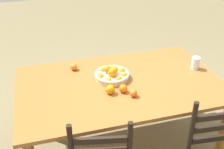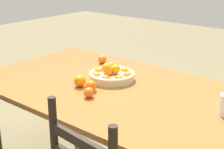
{
  "view_description": "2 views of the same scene",
  "coord_description": "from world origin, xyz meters",
  "px_view_note": "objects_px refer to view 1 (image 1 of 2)",
  "views": [
    {
      "loc": [
        0.64,
        1.98,
        2.05
      ],
      "look_at": [
        0.05,
        -0.09,
        0.8
      ],
      "focal_mm": 44.48,
      "sensor_mm": 36.0,
      "label": 1
    },
    {
      "loc": [
        -1.34,
        1.59,
        1.55
      ],
      "look_at": [
        0.05,
        -0.09,
        0.8
      ],
      "focal_mm": 54.16,
      "sensor_mm": 36.0,
      "label": 2
    }
  ],
  "objects_px": {
    "orange_loose_1": "(74,67)",
    "orange_loose_3": "(133,93)",
    "orange_loose_2": "(123,88)",
    "orange_loose_0": "(110,89)",
    "drinking_glass": "(195,63)",
    "fruit_bowl": "(112,74)",
    "dining_table": "(120,92)"
  },
  "relations": [
    {
      "from": "orange_loose_0",
      "to": "orange_loose_2",
      "type": "distance_m",
      "value": 0.11
    },
    {
      "from": "orange_loose_0",
      "to": "orange_loose_3",
      "type": "relative_size",
      "value": 1.23
    },
    {
      "from": "fruit_bowl",
      "to": "orange_loose_1",
      "type": "bearing_deg",
      "value": -39.56
    },
    {
      "from": "orange_loose_2",
      "to": "orange_loose_0",
      "type": "bearing_deg",
      "value": -5.85
    },
    {
      "from": "orange_loose_0",
      "to": "drinking_glass",
      "type": "xyz_separation_m",
      "value": [
        -0.9,
        -0.19,
        0.02
      ]
    },
    {
      "from": "fruit_bowl",
      "to": "orange_loose_3",
      "type": "distance_m",
      "value": 0.34
    },
    {
      "from": "fruit_bowl",
      "to": "drinking_glass",
      "type": "height_order",
      "value": "fruit_bowl"
    },
    {
      "from": "orange_loose_2",
      "to": "drinking_glass",
      "type": "distance_m",
      "value": 0.81
    },
    {
      "from": "orange_loose_2",
      "to": "drinking_glass",
      "type": "bearing_deg",
      "value": -165.73
    },
    {
      "from": "orange_loose_1",
      "to": "orange_loose_3",
      "type": "relative_size",
      "value": 1.05
    },
    {
      "from": "drinking_glass",
      "to": "orange_loose_3",
      "type": "bearing_deg",
      "value": 21.31
    },
    {
      "from": "dining_table",
      "to": "orange_loose_0",
      "type": "distance_m",
      "value": 0.23
    },
    {
      "from": "fruit_bowl",
      "to": "orange_loose_3",
      "type": "relative_size",
      "value": 4.98
    },
    {
      "from": "orange_loose_3",
      "to": "drinking_glass",
      "type": "distance_m",
      "value": 0.78
    },
    {
      "from": "orange_loose_3",
      "to": "drinking_glass",
      "type": "height_order",
      "value": "drinking_glass"
    },
    {
      "from": "orange_loose_1",
      "to": "drinking_glass",
      "type": "xyz_separation_m",
      "value": [
        -1.12,
        0.29,
        0.03
      ]
    },
    {
      "from": "orange_loose_1",
      "to": "orange_loose_2",
      "type": "height_order",
      "value": "orange_loose_2"
    },
    {
      "from": "orange_loose_0",
      "to": "orange_loose_2",
      "type": "bearing_deg",
      "value": 174.15
    },
    {
      "from": "orange_loose_1",
      "to": "orange_loose_2",
      "type": "relative_size",
      "value": 0.94
    },
    {
      "from": "dining_table",
      "to": "orange_loose_2",
      "type": "relative_size",
      "value": 25.43
    },
    {
      "from": "orange_loose_1",
      "to": "drinking_glass",
      "type": "height_order",
      "value": "drinking_glass"
    },
    {
      "from": "dining_table",
      "to": "orange_loose_1",
      "type": "xyz_separation_m",
      "value": [
        0.35,
        -0.34,
        0.13
      ]
    },
    {
      "from": "fruit_bowl",
      "to": "dining_table",
      "type": "bearing_deg",
      "value": 118.24
    },
    {
      "from": "dining_table",
      "to": "orange_loose_3",
      "type": "bearing_deg",
      "value": 99.97
    },
    {
      "from": "orange_loose_2",
      "to": "fruit_bowl",
      "type": "bearing_deg",
      "value": -83.06
    },
    {
      "from": "dining_table",
      "to": "drinking_glass",
      "type": "height_order",
      "value": "drinking_glass"
    },
    {
      "from": "fruit_bowl",
      "to": "orange_loose_3",
      "type": "height_order",
      "value": "fruit_bowl"
    },
    {
      "from": "dining_table",
      "to": "orange_loose_0",
      "type": "xyz_separation_m",
      "value": [
        0.13,
        0.14,
        0.13
      ]
    },
    {
      "from": "orange_loose_2",
      "to": "orange_loose_1",
      "type": "bearing_deg",
      "value": -55.82
    },
    {
      "from": "orange_loose_2",
      "to": "orange_loose_3",
      "type": "distance_m",
      "value": 0.1
    },
    {
      "from": "dining_table",
      "to": "fruit_bowl",
      "type": "height_order",
      "value": "fruit_bowl"
    },
    {
      "from": "fruit_bowl",
      "to": "orange_loose_0",
      "type": "bearing_deg",
      "value": 70.57
    }
  ]
}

